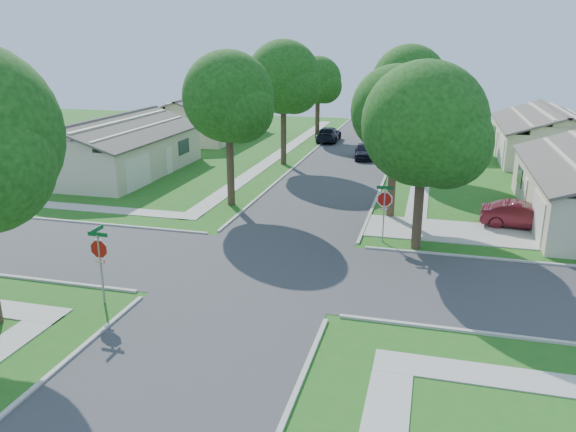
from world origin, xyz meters
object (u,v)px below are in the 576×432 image
Objects in this scene: tree_e_near at (397,115)px; car_curb_west at (329,134)px; stop_sign_ne at (384,202)px; house_ne_far at (548,140)px; house_nw_near at (115,152)px; stop_sign_sw at (99,252)px; tree_w_far at (318,82)px; tree_w_near at (229,101)px; tree_e_mid at (409,86)px; tree_ne_corner at (425,130)px; car_curb_east at (364,151)px; house_nw_far at (205,122)px; tree_e_far at (417,79)px; tree_w_mid at (284,81)px; car_driveway at (522,215)px.

car_curb_west is (-7.95, 23.30, -4.94)m from tree_e_near.
stop_sign_ne is 0.22× the size of house_ne_far.
house_nw_near reaches higher than car_curb_west.
stop_sign_sw is 38.86m from tree_w_far.
house_nw_near is (-20.69, 10.30, -0.51)m from stop_sign_ne.
tree_e_mid is at bearing 51.92° from tree_w_near.
tree_ne_corner is 21.80m from car_curb_east.
tree_w_far is (-0.01, 25.00, -0.61)m from tree_w_near.
house_nw_far reaches higher than car_curb_west.
stop_sign_sw is 0.34× the size of tree_e_far.
tree_w_mid is 12.78m from car_curb_west.
car_curb_east is at bearing 102.67° from tree_e_near.
tree_w_near reaches higher than stop_sign_sw.
tree_w_far reaches higher than house_ne_far.
tree_e_far is 26.71m from tree_w_near.
house_ne_far is at bearing -7.41° from car_driveway.
stop_sign_ne is at bearing 45.00° from stop_sign_sw.
car_curb_west reaches higher than car_driveway.
car_curb_east is (5.84, 15.80, -5.47)m from tree_w_near.
tree_w_far is at bearing 110.61° from tree_e_near.
tree_w_near is at bearing -117.38° from car_curb_east.
car_driveway is at bearing -2.59° from tree_e_near.
tree_w_far is at bearing 110.28° from tree_ne_corner.
tree_w_near is 0.66× the size of house_ne_far.
car_curb_west is at bearing -49.47° from tree_w_far.
tree_e_mid is 14.89m from car_curb_west.
car_curb_east is (-3.56, 3.80, -5.61)m from tree_e_mid.
tree_w_mid reaches higher than tree_e_mid.
tree_e_mid is at bearing 89.80° from stop_sign_ne.
tree_e_far reaches higher than car_curb_east.
tree_e_mid reaches higher than tree_ne_corner.
house_nw_near is 19.81m from car_curb_east.
stop_sign_ne is at bearing -72.30° from tree_w_far.
tree_e_far is 0.91× the size of tree_w_mid.
house_ne_far is 20.80m from car_driveway.
tree_e_far is at bearing 93.09° from tree_ne_corner.
tree_ne_corner is 8.41m from car_driveway.
tree_w_near reaches higher than stop_sign_ne.
tree_e_mid reaches higher than tree_e_near.
tree_w_near is 2.19× the size of car_driveway.
tree_e_far is 0.64× the size of house_ne_far.
tree_e_mid is 7.65m from car_curb_east.
tree_w_mid is 0.70× the size of house_nw_near.
house_nw_far is at bearing 174.64° from house_ne_far.
house_nw_far reaches higher than stop_sign_ne.
stop_sign_sw is 0.79× the size of car_curb_east.
house_nw_far is 3.32× the size of car_driveway.
house_ne_far is 3.60× the size of car_curb_east.
stop_sign_sw reaches higher than car_curb_west.
car_driveway is (16.14, -0.31, -5.44)m from tree_w_near.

